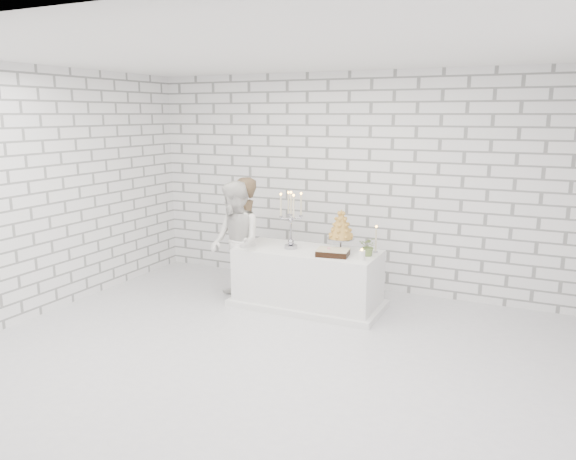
# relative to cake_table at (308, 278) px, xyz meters

# --- Properties ---
(ground) EXTENTS (6.00, 5.00, 0.01)m
(ground) POSITION_rel_cake_table_xyz_m (0.14, -1.43, -0.38)
(ground) COLOR silver
(ground) RESTS_ON ground
(ceiling) EXTENTS (6.00, 5.00, 0.01)m
(ceiling) POSITION_rel_cake_table_xyz_m (0.14, -1.43, 2.62)
(ceiling) COLOR white
(ceiling) RESTS_ON ground
(wall_back) EXTENTS (6.00, 0.01, 3.00)m
(wall_back) POSITION_rel_cake_table_xyz_m (0.14, 1.07, 1.12)
(wall_back) COLOR white
(wall_back) RESTS_ON ground
(wall_front) EXTENTS (6.00, 0.01, 3.00)m
(wall_front) POSITION_rel_cake_table_xyz_m (0.14, -3.93, 1.12)
(wall_front) COLOR white
(wall_front) RESTS_ON ground
(wall_left) EXTENTS (0.01, 5.00, 3.00)m
(wall_left) POSITION_rel_cake_table_xyz_m (-2.86, -1.43, 1.12)
(wall_left) COLOR white
(wall_left) RESTS_ON ground
(cake_table) EXTENTS (1.80, 0.80, 0.75)m
(cake_table) POSITION_rel_cake_table_xyz_m (0.00, 0.00, 0.00)
(cake_table) COLOR white
(cake_table) RESTS_ON ground
(groom) EXTENTS (0.48, 0.64, 1.59)m
(groom) POSITION_rel_cake_table_xyz_m (-1.06, 0.22, 0.42)
(groom) COLOR brown
(groom) RESTS_ON ground
(bride) EXTENTS (0.98, 0.97, 1.60)m
(bride) POSITION_rel_cake_table_xyz_m (-0.91, -0.25, 0.42)
(bride) COLOR silver
(bride) RESTS_ON ground
(candelabra) EXTENTS (0.33, 0.33, 0.74)m
(candelabra) POSITION_rel_cake_table_xyz_m (-0.22, -0.03, 0.74)
(candelabra) COLOR #9797A0
(candelabra) RESTS_ON cake_table
(croquembouche) EXTENTS (0.42, 0.42, 0.53)m
(croquembouche) POSITION_rel_cake_table_xyz_m (0.39, 0.13, 0.64)
(croquembouche) COLOR #AA792D
(croquembouche) RESTS_ON cake_table
(chocolate_cake) EXTENTS (0.41, 0.32, 0.08)m
(chocolate_cake) POSITION_rel_cake_table_xyz_m (0.39, -0.15, 0.42)
(chocolate_cake) COLOR black
(chocolate_cake) RESTS_ON cake_table
(pillar_candle) EXTENTS (0.08, 0.08, 0.12)m
(pillar_candle) POSITION_rel_cake_table_xyz_m (0.77, -0.21, 0.44)
(pillar_candle) COLOR white
(pillar_candle) RESTS_ON cake_table
(extra_taper) EXTENTS (0.07, 0.07, 0.32)m
(extra_taper) POSITION_rel_cake_table_xyz_m (0.82, 0.22, 0.54)
(extra_taper) COLOR beige
(extra_taper) RESTS_ON cake_table
(flowers) EXTENTS (0.24, 0.21, 0.24)m
(flowers) POSITION_rel_cake_table_xyz_m (0.78, 0.03, 0.50)
(flowers) COLOR #466B3B
(flowers) RESTS_ON cake_table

